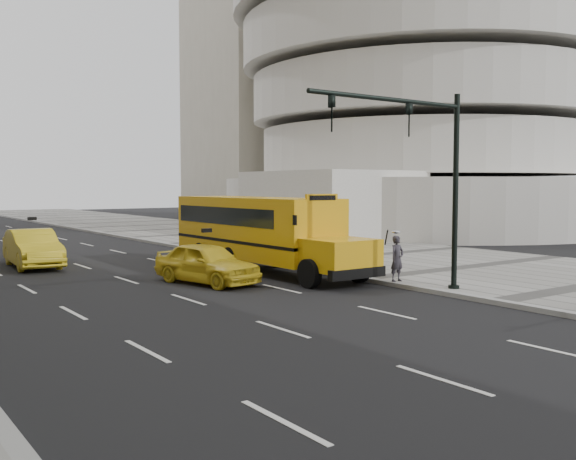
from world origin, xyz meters
TOP-DOWN VIEW (x-y plane):
  - ground at (0.00, 0.00)m, footprint 140.00×140.00m
  - sidewalk_museum at (12.00, 0.00)m, footprint 12.00×140.00m
  - curb_museum at (6.00, 0.00)m, footprint 0.30×140.00m
  - guggenheim at (29.37, 18.51)m, footprint 33.20×42.20m
  - school_bus at (4.50, -0.53)m, footprint 2.96×11.56m
  - taxi_near at (1.04, -2.47)m, footprint 2.67×4.60m
  - taxi_far at (-2.80, 5.92)m, footprint 1.98×4.98m
  - pedestrian at (6.19, -6.78)m, footprint 0.61×0.42m
  - traffic_signal at (5.19, -8.94)m, footprint 6.18×0.36m

SIDE VIEW (x-z plane):
  - ground at x=0.00m, z-range 0.00..0.00m
  - sidewalk_museum at x=12.00m, z-range 0.00..0.15m
  - curb_museum at x=6.00m, z-range 0.00..0.15m
  - taxi_near at x=1.04m, z-range 0.00..1.47m
  - taxi_far at x=-2.80m, z-range 0.00..1.61m
  - pedestrian at x=6.19m, z-range 0.15..1.75m
  - school_bus at x=4.50m, z-range 0.17..3.36m
  - traffic_signal at x=5.19m, z-range 0.89..7.29m
  - guggenheim at x=29.37m, z-range -3.92..31.08m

